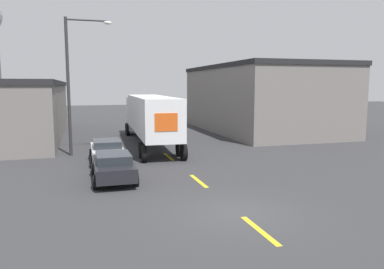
# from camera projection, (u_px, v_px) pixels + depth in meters

# --- Properties ---
(ground_plane) EXTENTS (160.00, 160.00, 0.00)m
(ground_plane) POSITION_uv_depth(u_px,v_px,m) (238.00, 213.00, 13.43)
(ground_plane) COLOR #333335
(road_centerline) EXTENTS (0.20, 15.43, 0.01)m
(road_centerline) POSITION_uv_depth(u_px,v_px,m) (199.00, 181.00, 17.97)
(road_centerline) COLOR yellow
(road_centerline) RESTS_ON ground_plane
(warehouse_left) EXTENTS (8.79, 22.01, 4.97)m
(warehouse_left) POSITION_uv_depth(u_px,v_px,m) (10.00, 110.00, 32.61)
(warehouse_left) COLOR slate
(warehouse_left) RESTS_ON ground_plane
(warehouse_right) EXTENTS (10.36, 18.67, 6.57)m
(warehouse_right) POSITION_uv_depth(u_px,v_px,m) (260.00, 98.00, 37.85)
(warehouse_right) COLOR slate
(warehouse_right) RESTS_ON ground_plane
(semi_truck) EXTENTS (3.34, 15.64, 3.78)m
(semi_truck) POSITION_uv_depth(u_px,v_px,m) (149.00, 115.00, 29.07)
(semi_truck) COLOR silver
(semi_truck) RESTS_ON ground_plane
(parked_car_left_far) EXTENTS (2.00, 4.16, 1.36)m
(parked_car_left_far) POSITION_uv_depth(u_px,v_px,m) (107.00, 150.00, 22.28)
(parked_car_left_far) COLOR silver
(parked_car_left_far) RESTS_ON ground_plane
(parked_car_left_near) EXTENTS (2.00, 4.16, 1.36)m
(parked_car_left_near) POSITION_uv_depth(u_px,v_px,m) (113.00, 166.00, 17.89)
(parked_car_left_near) COLOR black
(parked_car_left_near) RESTS_ON ground_plane
(street_lamp) EXTENTS (2.98, 0.32, 8.86)m
(street_lamp) POSITION_uv_depth(u_px,v_px,m) (73.00, 77.00, 24.07)
(street_lamp) COLOR #2D2D30
(street_lamp) RESTS_ON ground_plane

